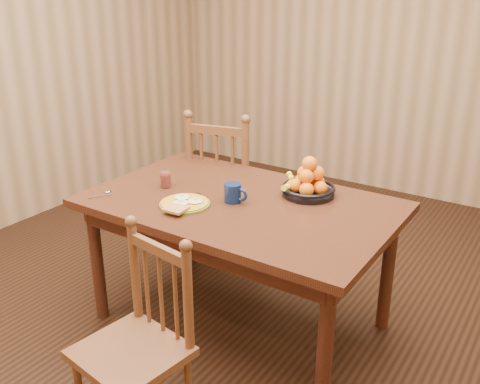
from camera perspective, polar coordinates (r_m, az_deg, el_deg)
The scene contains 10 objects.
room at distance 2.64m, azimuth 0.00°, elevation 11.17°, with size 4.52×5.02×2.72m.
dining_table at distance 2.84m, azimuth 0.00°, elevation -2.53°, with size 1.60×1.00×0.75m.
chair_far at distance 3.65m, azimuth -1.49°, elevation 0.41°, with size 0.57×0.55×1.04m.
chair_near at distance 2.32m, azimuth -10.84°, elevation -15.70°, with size 0.46×0.44×0.90m.
breakfast_plate at distance 2.76m, azimuth -5.95°, elevation -1.22°, with size 0.26×0.29×0.04m.
fork at distance 2.86m, azimuth -5.45°, elevation -0.56°, with size 0.05×0.18×0.00m.
spoon at distance 2.99m, azimuth -14.22°, elevation -0.09°, with size 0.07×0.15×0.01m.
coffee_mug at distance 2.78m, azimuth -0.70°, elevation -0.08°, with size 0.13×0.09×0.10m.
juice_glass at distance 3.01m, azimuth -7.94°, elevation 1.30°, with size 0.06×0.06×0.09m.
fruit_bowl at distance 2.88m, azimuth 7.24°, elevation 0.86°, with size 0.32×0.29×0.22m.
Camera 1 is at (1.43, -2.16, 1.83)m, focal length 40.00 mm.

